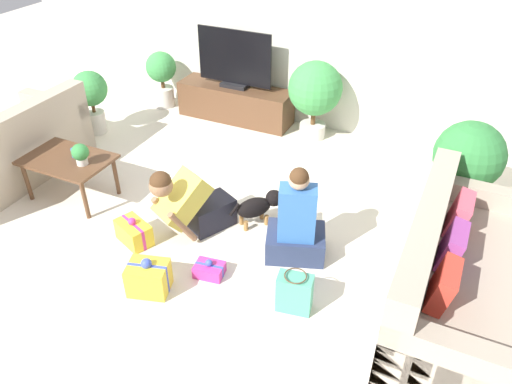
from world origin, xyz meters
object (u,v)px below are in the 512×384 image
at_px(tv_console, 235,103).
at_px(potted_plant_back_left, 162,74).
at_px(tv, 234,62).
at_px(sofa_left, 0,156).
at_px(potted_plant_back_right, 315,91).
at_px(potted_plant_corner_right, 469,158).
at_px(person_kneeling, 190,203).
at_px(mug, 75,153).
at_px(potted_plant_corner_left, 91,94).
at_px(gift_box_b, 134,232).
at_px(coffee_table, 68,163).
at_px(tabletop_plant, 80,153).
at_px(gift_box_a, 149,277).
at_px(gift_bag_a, 295,293).
at_px(gift_box_c, 209,269).
at_px(dog, 260,205).
at_px(sofa_right, 459,279).
at_px(person_sitting, 296,226).

xyz_separation_m(tv_console, potted_plant_back_left, (-1.13, -0.05, 0.24)).
height_order(tv, potted_plant_back_left, tv).
bearing_deg(sofa_left, tv, 146.89).
xyz_separation_m(potted_plant_back_right, potted_plant_corner_right, (1.87, -0.92, 0.02)).
distance_m(person_kneeling, mug, 1.40).
relative_size(sofa_left, mug, 16.64).
distance_m(potted_plant_corner_left, gift_box_b, 2.45).
relative_size(coffee_table, mug, 7.38).
relative_size(person_kneeling, mug, 6.84).
bearing_deg(sofa_left, tabletop_plant, 92.69).
bearing_deg(potted_plant_back_right, tv, 177.46).
relative_size(gift_box_a, gift_bag_a, 1.07).
distance_m(potted_plant_back_right, gift_box_c, 2.83).
bearing_deg(dog, potted_plant_corner_right, -109.90).
height_order(gift_bag_a, mug, mug).
xyz_separation_m(sofa_left, gift_box_a, (2.44, -0.73, -0.17)).
bearing_deg(dog, gift_bag_a, 168.70).
distance_m(sofa_right, tv_console, 3.90).
bearing_deg(mug, person_sitting, 1.34).
relative_size(person_kneeling, gift_box_c, 2.99).
distance_m(sofa_left, potted_plant_back_right, 3.66).
bearing_deg(gift_box_b, potted_plant_corner_left, 138.03).
relative_size(tv, potted_plant_corner_left, 1.25).
bearing_deg(gift_bag_a, sofa_left, 173.60).
height_order(potted_plant_back_right, mug, potted_plant_back_right).
distance_m(coffee_table, gift_bag_a, 2.74).
height_order(potted_plant_corner_right, gift_bag_a, potted_plant_corner_right).
height_order(sofa_right, person_kneeling, sofa_right).
bearing_deg(gift_box_b, gift_box_c, -5.97).
bearing_deg(potted_plant_back_left, sofa_right, -28.01).
relative_size(potted_plant_corner_right, potted_plant_back_left, 1.27).
height_order(tv_console, person_sitting, person_sitting).
relative_size(sofa_left, gift_box_b, 4.96).
bearing_deg(gift_box_c, person_kneeling, 134.95).
distance_m(coffee_table, person_sitting, 2.46).
relative_size(tv_console, mug, 12.94).
bearing_deg(mug, potted_plant_back_left, 102.35).
height_order(coffee_table, potted_plant_corner_left, potted_plant_corner_left).
relative_size(mug, tabletop_plant, 0.54).
bearing_deg(person_kneeling, dog, 66.08).
bearing_deg(person_kneeling, person_sitting, 33.85).
bearing_deg(coffee_table, tv, 73.84).
relative_size(coffee_table, gift_bag_a, 2.46).
bearing_deg(dog, mug, 50.34).
xyz_separation_m(sofa_left, coffee_table, (0.91, 0.07, 0.10)).
bearing_deg(coffee_table, gift_box_b, -18.40).
distance_m(person_sitting, gift_bag_a, 0.67).
distance_m(sofa_left, gift_box_a, 2.55).
bearing_deg(tabletop_plant, person_sitting, 3.79).
distance_m(potted_plant_back_right, gift_box_a, 3.19).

